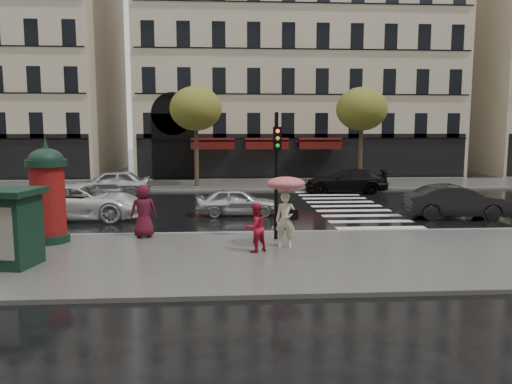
{
  "coord_description": "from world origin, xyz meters",
  "views": [
    {
      "loc": [
        -0.23,
        -15.09,
        3.96
      ],
      "look_at": [
        0.86,
        1.5,
        1.81
      ],
      "focal_mm": 35.0,
      "sensor_mm": 36.0,
      "label": 1
    }
  ],
  "objects": [
    {
      "name": "bldg_far_corner",
      "position": [
        6.0,
        30.0,
        11.31
      ],
      "size": [
        26.0,
        14.0,
        22.9
      ],
      "color": "#B7A88C",
      "rests_on": "ground"
    },
    {
      "name": "woman_umbrella",
      "position": [
        1.76,
        0.62,
        1.68
      ],
      "size": [
        1.23,
        1.23,
        2.36
      ],
      "color": "beige",
      "rests_on": "near_sidewalk"
    },
    {
      "name": "far_sidewalk",
      "position": [
        0.0,
        19.0,
        0.06
      ],
      "size": [
        90.0,
        6.0,
        0.12
      ],
      "primitive_type": "cube",
      "color": "#474744",
      "rests_on": "ground"
    },
    {
      "name": "woman_red",
      "position": [
        0.74,
        0.06,
        0.88
      ],
      "size": [
        0.94,
        0.89,
        1.53
      ],
      "primitive_type": "imported",
      "rotation": [
        0.0,
        0.0,
        3.72
      ],
      "color": "red",
      "rests_on": "near_sidewalk"
    },
    {
      "name": "near_kerb",
      "position": [
        0.0,
        3.0,
        0.07
      ],
      "size": [
        90.0,
        0.25,
        0.14
      ],
      "primitive_type": "cube",
      "color": "slate",
      "rests_on": "ground"
    },
    {
      "name": "car_white",
      "position": [
        -6.43,
        6.77,
        0.76
      ],
      "size": [
        5.56,
        2.74,
        1.52
      ],
      "primitive_type": "imported",
      "rotation": [
        0.0,
        0.0,
        1.53
      ],
      "color": "silver",
      "rests_on": "ground"
    },
    {
      "name": "car_darkgrey",
      "position": [
        9.99,
        5.93,
        0.73
      ],
      "size": [
        4.55,
        1.96,
        1.46
      ],
      "primitive_type": "imported",
      "rotation": [
        0.0,
        0.0,
        1.48
      ],
      "color": "black",
      "rests_on": "ground"
    },
    {
      "name": "far_kerb",
      "position": [
        0.0,
        16.0,
        0.07
      ],
      "size": [
        90.0,
        0.25,
        0.14
      ],
      "primitive_type": "cube",
      "color": "slate",
      "rests_on": "ground"
    },
    {
      "name": "tree_far_right",
      "position": [
        9.0,
        18.0,
        5.17
      ],
      "size": [
        3.4,
        3.4,
        6.64
      ],
      "color": "#38281C",
      "rests_on": "ground"
    },
    {
      "name": "ground",
      "position": [
        0.0,
        0.0,
        0.0
      ],
      "size": [
        160.0,
        160.0,
        0.0
      ],
      "primitive_type": "plane",
      "color": "black",
      "rests_on": "ground"
    },
    {
      "name": "morris_column",
      "position": [
        -6.1,
        1.85,
        1.83
      ],
      "size": [
        1.33,
        1.33,
        3.57
      ],
      "color": "black",
      "rests_on": "near_sidewalk"
    },
    {
      "name": "near_sidewalk",
      "position": [
        0.0,
        -0.5,
        0.06
      ],
      "size": [
        90.0,
        7.0,
        0.12
      ],
      "primitive_type": "cube",
      "color": "#474744",
      "rests_on": "ground"
    },
    {
      "name": "tree_far_left",
      "position": [
        -2.0,
        18.0,
        5.17
      ],
      "size": [
        3.4,
        3.4,
        6.64
      ],
      "color": "#38281C",
      "rests_on": "ground"
    },
    {
      "name": "car_black",
      "position": [
        7.28,
        14.88,
        0.73
      ],
      "size": [
        5.26,
        2.72,
        1.46
      ],
      "primitive_type": "imported",
      "rotation": [
        0.0,
        0.0,
        -1.71
      ],
      "color": "black",
      "rests_on": "ground"
    },
    {
      "name": "car_far_silver",
      "position": [
        -6.78,
        14.1,
        0.77
      ],
      "size": [
        4.72,
        2.41,
        1.54
      ],
      "primitive_type": "imported",
      "rotation": [
        0.0,
        0.0,
        -1.43
      ],
      "color": "#B8B9BD",
      "rests_on": "ground"
    },
    {
      "name": "newsstand",
      "position": [
        -6.27,
        -1.07,
        1.24
      ],
      "size": [
        2.07,
        1.85,
        2.17
      ],
      "color": "black",
      "rests_on": "near_sidewalk"
    },
    {
      "name": "traffic_light",
      "position": [
        1.57,
        1.72,
        2.76
      ],
      "size": [
        0.28,
        0.41,
        4.36
      ],
      "color": "black",
      "rests_on": "near_sidewalk"
    },
    {
      "name": "zebra_crossing",
      "position": [
        6.0,
        9.6,
        0.01
      ],
      "size": [
        3.6,
        11.75,
        0.01
      ],
      "primitive_type": "cube",
      "color": "silver",
      "rests_on": "ground"
    },
    {
      "name": "man_burgundy",
      "position": [
        -3.05,
        2.4,
        1.06
      ],
      "size": [
        1.05,
        0.83,
        1.87
      ],
      "primitive_type": "imported",
      "rotation": [
        0.0,
        0.0,
        3.43
      ],
      "color": "#4D0F1E",
      "rests_on": "near_sidewalk"
    },
    {
      "name": "car_silver",
      "position": [
        0.37,
        7.26,
        0.63
      ],
      "size": [
        3.71,
        1.52,
        1.26
      ],
      "primitive_type": "imported",
      "rotation": [
        0.0,
        0.0,
        1.56
      ],
      "color": "silver",
      "rests_on": "ground"
    }
  ]
}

